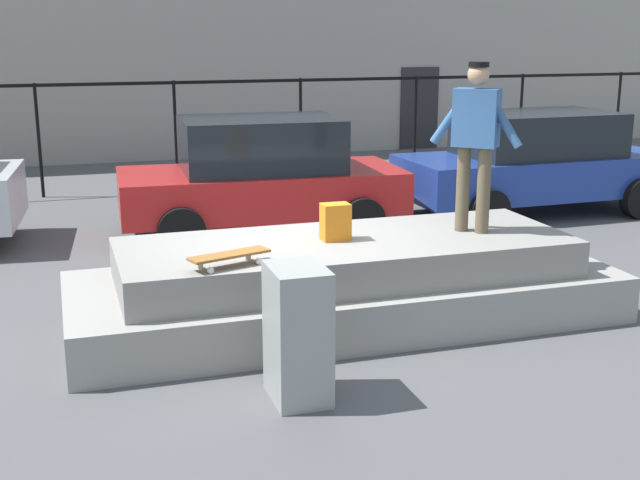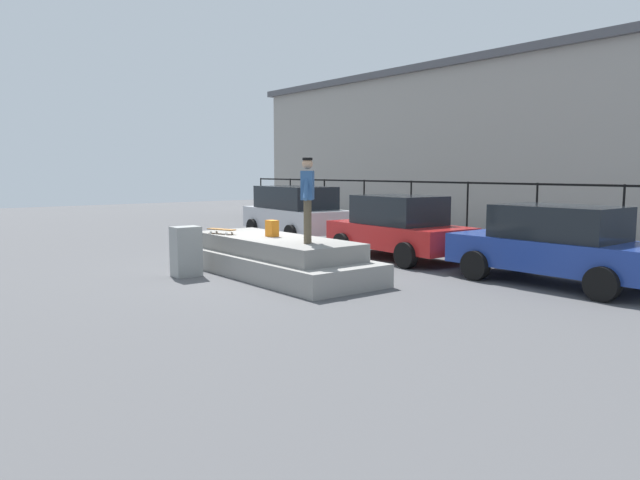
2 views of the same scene
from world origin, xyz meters
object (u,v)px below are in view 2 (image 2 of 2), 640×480
at_px(skateboarder, 308,193).
at_px(backpack, 272,228).
at_px(skateboard, 221,230).
at_px(car_blue_sedan_far, 558,244).
at_px(car_silver_hatchback_near, 295,211).
at_px(utility_box, 186,251).
at_px(car_red_sedan_mid, 398,227).

height_order(skateboarder, backpack, skateboarder).
relative_size(skateboard, car_blue_sedan_far, 0.18).
distance_m(backpack, car_silver_hatchback_near, 7.01).
xyz_separation_m(backpack, utility_box, (-0.89, -1.70, -0.48)).
xyz_separation_m(skateboard, utility_box, (0.33, -1.07, -0.40)).
distance_m(car_silver_hatchback_near, car_blue_sedan_far, 10.13).
height_order(car_silver_hatchback_near, utility_box, car_silver_hatchback_near).
distance_m(skateboard, car_blue_sedan_far, 7.48).
bearing_deg(car_silver_hatchback_near, car_blue_sedan_far, -3.46).
bearing_deg(backpack, skateboard, 27.36).
relative_size(skateboard, car_silver_hatchback_near, 0.17).
bearing_deg(car_blue_sedan_far, utility_box, -135.18).
height_order(car_red_sedan_mid, utility_box, car_red_sedan_mid).
bearing_deg(backpack, skateboarder, 176.24).
xyz_separation_m(backpack, car_blue_sedan_far, (4.74, 3.90, -0.20)).
bearing_deg(car_silver_hatchback_near, car_red_sedan_mid, -6.18).
height_order(skateboarder, utility_box, skateboarder).
bearing_deg(skateboard, car_blue_sedan_far, 37.21).
relative_size(skateboarder, car_silver_hatchback_near, 0.39).
bearing_deg(car_red_sedan_mid, car_silver_hatchback_near, 173.82).
bearing_deg(backpack, car_red_sedan_mid, -92.52).
xyz_separation_m(car_silver_hatchback_near, car_blue_sedan_far, (10.11, -0.61, -0.12)).
relative_size(car_red_sedan_mid, car_blue_sedan_far, 0.93).
relative_size(skateboarder, car_red_sedan_mid, 0.42).
xyz_separation_m(backpack, car_silver_hatchback_near, (-5.37, 4.51, -0.08)).
distance_m(backpack, car_red_sedan_mid, 3.91).
height_order(car_silver_hatchback_near, car_red_sedan_mid, car_silver_hatchback_near).
distance_m(car_red_sedan_mid, utility_box, 5.72).
xyz_separation_m(skateboard, car_blue_sedan_far, (5.96, 4.53, -0.12)).
distance_m(car_blue_sedan_far, utility_box, 7.95).
xyz_separation_m(skateboarder, car_silver_hatchback_near, (-6.85, 4.61, -0.92)).
distance_m(backpack, utility_box, 1.98).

